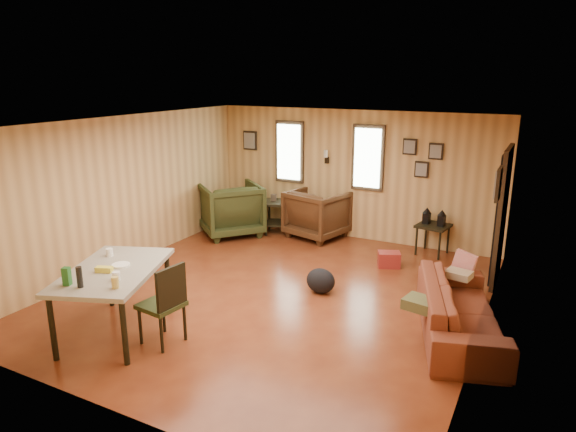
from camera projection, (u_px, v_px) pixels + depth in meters
name	position (u px, v px, depth m)	size (l,w,h in m)	color
room	(295.00, 209.00, 7.14)	(5.54, 6.04, 2.44)	brown
sofa	(461.00, 301.00, 6.08)	(2.15, 0.63, 0.84)	brown
recliner_brown	(318.00, 211.00, 9.72)	(0.98, 0.92, 1.01)	#452814
recliner_green	(231.00, 207.00, 9.86)	(1.07, 1.01, 1.11)	#2F3719
end_table	(280.00, 211.00, 9.99)	(0.77, 0.74, 0.77)	black
side_table	(434.00, 223.00, 8.76)	(0.58, 0.58, 0.81)	black
cooler	(389.00, 260.00, 8.29)	(0.42, 0.37, 0.25)	maroon
backpack	(321.00, 281.00, 7.29)	(0.45, 0.36, 0.36)	black
sofa_pillows	(443.00, 285.00, 6.36)	(0.63, 1.65, 0.34)	#4E502D
dining_table	(113.00, 275.00, 6.02)	(1.47, 1.83, 1.05)	gray
dining_chair	(165.00, 300.00, 5.81)	(0.49, 0.49, 0.97)	#2F3719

